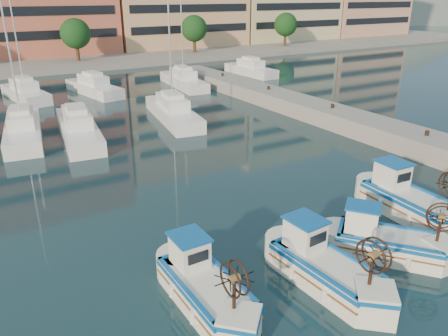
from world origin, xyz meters
TOP-DOWN VIEW (x-y plane):
  - ground at (0.00, 0.00)m, footprint 300.00×300.00m
  - quay at (13.00, 8.00)m, footprint 3.00×60.00m
  - hill_east at (140.00, 110.00)m, footprint 160.00×160.00m
  - yacht_marina at (-2.31, 27.54)m, footprint 38.94×23.48m
  - fishing_boat_a at (-5.25, 0.77)m, footprint 1.67×4.05m
  - fishing_boat_b at (-1.32, -0.42)m, footprint 1.95×4.23m
  - fishing_boat_c at (1.82, -0.34)m, footprint 3.59×3.95m
  - fishing_boat_d at (5.30, 1.35)m, footprint 2.06×4.52m

SIDE VIEW (x-z plane):
  - ground at x=0.00m, z-range 0.00..0.00m
  - hill_east at x=140.00m, z-range -25.00..25.00m
  - yacht_marina at x=-2.31m, z-range -5.22..6.28m
  - quay at x=13.00m, z-range 0.00..1.20m
  - fishing_boat_c at x=1.82m, z-range -0.55..1.91m
  - fishing_boat_a at x=-5.25m, z-range -0.57..1.96m
  - fishing_boat_b at x=-1.32m, z-range -0.58..2.02m
  - fishing_boat_d at x=5.30m, z-range -0.62..2.16m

